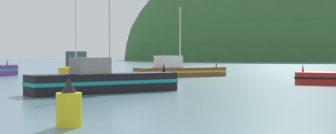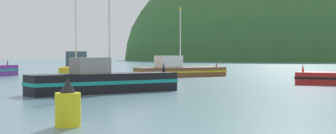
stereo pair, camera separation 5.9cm
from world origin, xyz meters
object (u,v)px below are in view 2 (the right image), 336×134
(fishing_boat_black, at_px, (103,81))
(channel_buoy, at_px, (68,106))
(fishing_boat_yellow, at_px, (76,71))
(fishing_boat_brown, at_px, (179,70))

(fishing_boat_black, height_order, channel_buoy, fishing_boat_black)
(fishing_boat_yellow, bearing_deg, channel_buoy, 2.39)
(fishing_boat_brown, height_order, channel_buoy, fishing_boat_brown)
(fishing_boat_black, bearing_deg, fishing_boat_brown, 41.80)
(fishing_boat_yellow, distance_m, fishing_boat_black, 14.87)
(fishing_boat_brown, relative_size, channel_buoy, 6.07)
(channel_buoy, bearing_deg, fishing_boat_yellow, 106.00)
(fishing_boat_brown, xyz_separation_m, channel_buoy, (-0.66, -37.50, -0.05))
(fishing_boat_yellow, distance_m, fishing_boat_brown, 12.77)
(channel_buoy, bearing_deg, fishing_boat_brown, 88.99)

